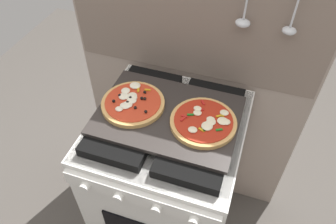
{
  "coord_description": "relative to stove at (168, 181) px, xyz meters",
  "views": [
    {
      "loc": [
        0.28,
        -0.81,
        1.81
      ],
      "look_at": [
        0.0,
        0.0,
        0.93
      ],
      "focal_mm": 34.72,
      "sensor_mm": 36.0,
      "label": 1
    }
  ],
  "objects": [
    {
      "name": "kitchen_backsplash",
      "position": [
        0.0,
        0.34,
        0.34
      ],
      "size": [
        1.1,
        0.08,
        1.55
      ],
      "color": "gray",
      "rests_on": "ground_plane"
    },
    {
      "name": "ground_plane",
      "position": [
        0.0,
        0.0,
        -0.45
      ],
      "size": [
        4.0,
        4.0,
        0.0
      ],
      "primitive_type": "plane",
      "color": "#4C4742"
    },
    {
      "name": "pizza_left",
      "position": [
        -0.15,
        0.0,
        0.48
      ],
      "size": [
        0.25,
        0.25,
        0.03
      ],
      "color": "tan",
      "rests_on": "baking_tray"
    },
    {
      "name": "stove",
      "position": [
        0.0,
        0.0,
        0.0
      ],
      "size": [
        0.6,
        0.64,
        0.9
      ],
      "color": "white",
      "rests_on": "ground_plane"
    },
    {
      "name": "baking_tray",
      "position": [
        0.0,
        0.0,
        0.46
      ],
      "size": [
        0.54,
        0.38,
        0.02
      ],
      "primitive_type": "cube",
      "color": "#2D2826",
      "rests_on": "stove"
    },
    {
      "name": "pizza_right",
      "position": [
        0.14,
        -0.0,
        0.48
      ],
      "size": [
        0.25,
        0.25,
        0.03
      ],
      "color": "tan",
      "rests_on": "baking_tray"
    }
  ]
}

